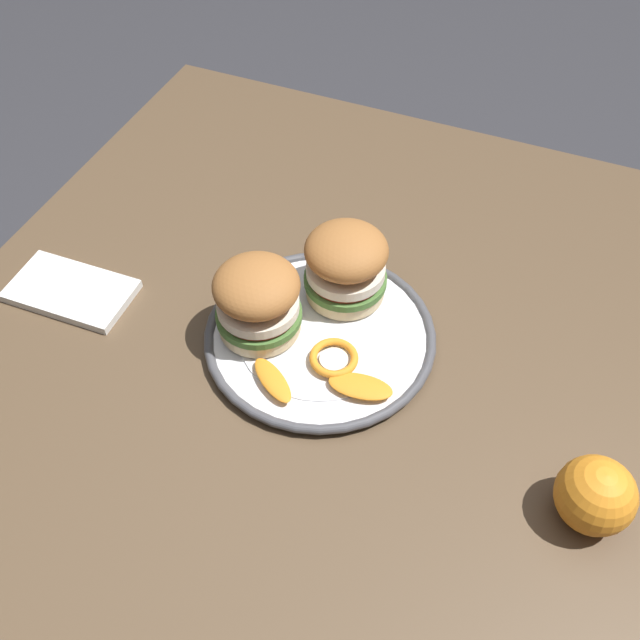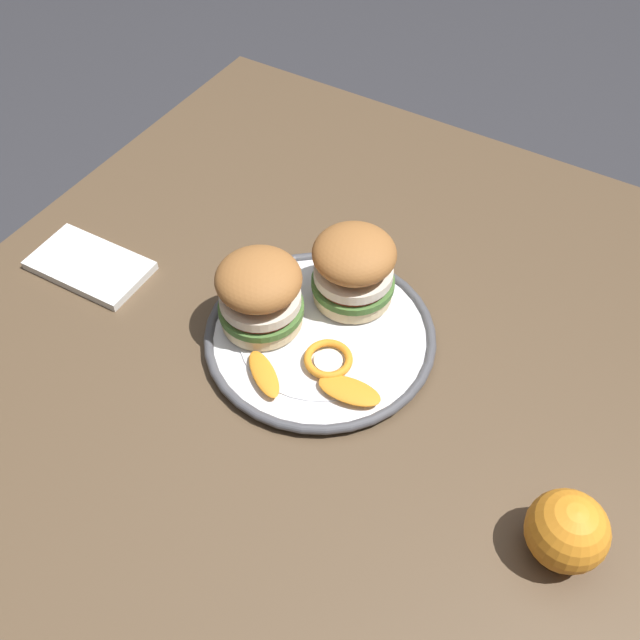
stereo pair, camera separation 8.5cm
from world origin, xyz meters
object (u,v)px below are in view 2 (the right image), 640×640
Objects in this scene: dinner_plate at (320,336)px; dining_table at (308,424)px; sandwich_half_right at (354,267)px; whole_orange at (567,531)px; sandwich_half_left at (260,292)px.

dining_table is at bearing -163.73° from dinner_plate.
sandwich_half_right is (0.08, -0.00, 0.06)m from dinner_plate.
dining_table is 13.94× the size of whole_orange.
whole_orange is at bearing -107.52° from dinner_plate.
dining_table is 7.81× the size of sandwich_half_right.
sandwich_half_left is (-0.02, 0.07, 0.06)m from dinner_plate.
dinner_plate is 1.97× the size of sandwich_half_left.
sandwich_half_right is (0.14, 0.01, 0.16)m from dining_table.
sandwich_half_right reaches higher than whole_orange.
whole_orange is (-0.19, -0.34, -0.03)m from sandwich_half_right.
sandwich_half_left is 1.79× the size of whole_orange.
dining_table is 0.19m from sandwich_half_left.
dinner_plate is at bearing 177.15° from sandwich_half_right.
whole_orange is (-0.09, -0.42, -0.03)m from sandwich_half_left.
sandwich_half_right reaches higher than dining_table.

